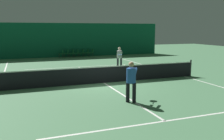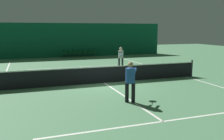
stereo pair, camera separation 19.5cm
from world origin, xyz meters
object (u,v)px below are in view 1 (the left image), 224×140
object	(u,v)px
player_far	(119,56)
courtside_chair_3	(77,53)
player_near	(131,79)
courtside_chair_1	(67,53)
tennis_net	(104,74)
courtside_chair_0	(62,53)
courtside_chair_4	(82,52)
courtside_chair_6	(92,52)
courtside_chair_5	(87,52)
courtside_chair_2	(72,53)

from	to	relation	value
player_far	courtside_chair_3	bearing A→B (deg)	-151.40
player_near	courtside_chair_1	size ratio (longest dim) A/B	2.03
tennis_net	courtside_chair_3	world-z (taller)	tennis_net
courtside_chair_0	courtside_chair_3	distance (m)	1.67
courtside_chair_4	tennis_net	bearing A→B (deg)	-8.56
courtside_chair_1	courtside_chair_3	size ratio (longest dim) A/B	1.00
courtside_chair_1	courtside_chair_0	bearing A→B (deg)	-90.00
player_far	courtside_chair_6	world-z (taller)	player_far
courtside_chair_5	courtside_chair_6	xyz separation A→B (m)	(0.56, 0.00, 0.00)
courtside_chair_0	courtside_chair_3	size ratio (longest dim) A/B	1.00
courtside_chair_4	courtside_chair_5	distance (m)	0.56
courtside_chair_1	courtside_chair_3	xyz separation A→B (m)	(1.12, 0.00, 0.00)
tennis_net	courtside_chair_1	bearing A→B (deg)	88.37
player_near	player_far	bearing A→B (deg)	12.59
player_near	courtside_chair_4	distance (m)	17.83
player_near	courtside_chair_3	bearing A→B (deg)	26.35
tennis_net	courtside_chair_1	distance (m)	13.72
tennis_net	player_far	bearing A→B (deg)	58.39
courtside_chair_0	player_far	bearing A→B (deg)	18.25
tennis_net	courtside_chair_2	xyz separation A→B (m)	(0.95, 13.71, -0.03)
player_near	courtside_chair_6	size ratio (longest dim) A/B	2.03
courtside_chair_0	courtside_chair_1	xyz separation A→B (m)	(0.56, 0.00, 0.00)
tennis_net	player_near	xyz separation A→B (m)	(-0.12, -3.97, 0.48)
courtside_chair_1	courtside_chair_2	distance (m)	0.56
courtside_chair_5	courtside_chair_2	bearing A→B (deg)	-90.00
courtside_chair_1	courtside_chair_5	world-z (taller)	same
courtside_chair_1	courtside_chair_3	distance (m)	1.12
player_near	courtside_chair_1	world-z (taller)	player_near
tennis_net	player_near	size ratio (longest dim) A/B	7.03
player_near	courtside_chair_4	bearing A→B (deg)	24.56
tennis_net	courtside_chair_4	bearing A→B (deg)	81.44
courtside_chair_3	courtside_chair_4	bearing A→B (deg)	90.00
courtside_chair_3	player_near	bearing A→B (deg)	-5.26
courtside_chair_2	courtside_chair_6	size ratio (longest dim) A/B	1.00
tennis_net	courtside_chair_2	world-z (taller)	tennis_net
courtside_chair_1	courtside_chair_5	size ratio (longest dim) A/B	1.00
tennis_net	courtside_chair_1	xyz separation A→B (m)	(0.39, 13.71, -0.03)
player_near	player_far	xyz separation A→B (m)	(2.96, 8.58, -0.03)
courtside_chair_1	courtside_chair_6	world-z (taller)	same
player_far	courtside_chair_5	size ratio (longest dim) A/B	1.97
courtside_chair_5	courtside_chair_6	bearing A→B (deg)	90.00
tennis_net	courtside_chair_6	distance (m)	14.08
tennis_net	courtside_chair_6	world-z (taller)	tennis_net
player_far	courtside_chair_0	xyz separation A→B (m)	(-3.00, 9.11, -0.48)
player_far	courtside_chair_3	size ratio (longest dim) A/B	1.97
player_near	courtside_chair_0	world-z (taller)	player_near
tennis_net	courtside_chair_0	world-z (taller)	tennis_net
tennis_net	courtside_chair_5	world-z (taller)	tennis_net
courtside_chair_0	courtside_chair_1	world-z (taller)	same
courtside_chair_3	player_far	bearing A→B (deg)	8.30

